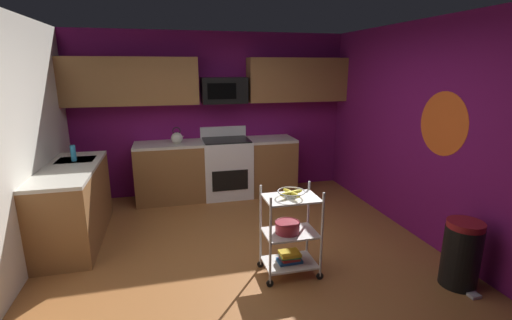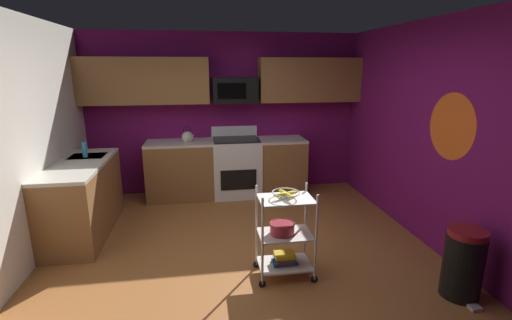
{
  "view_description": "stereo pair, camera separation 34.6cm",
  "coord_description": "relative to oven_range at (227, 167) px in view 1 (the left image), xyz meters",
  "views": [
    {
      "loc": [
        -0.76,
        -3.49,
        2.06
      ],
      "look_at": [
        0.19,
        0.29,
        1.05
      ],
      "focal_mm": 25.3,
      "sensor_mm": 36.0,
      "label": 1
    },
    {
      "loc": [
        -0.42,
        -3.56,
        2.06
      ],
      "look_at": [
        0.19,
        0.29,
        1.05
      ],
      "focal_mm": 25.3,
      "sensor_mm": 36.0,
      "label": 2
    }
  ],
  "objects": [
    {
      "name": "dish_soap_bottle",
      "position": [
        -2.05,
        -0.82,
        0.54
      ],
      "size": [
        0.06,
        0.06,
        0.2
      ],
      "primitive_type": "cylinder",
      "color": "#2D8CBF",
      "rests_on": "counter_run"
    },
    {
      "name": "floor",
      "position": [
        -0.15,
        -2.1,
        -0.5
      ],
      "size": [
        4.4,
        4.8,
        0.04
      ],
      "primitive_type": "cube",
      "color": "#995B2D",
      "rests_on": "ground"
    },
    {
      "name": "microwave",
      "position": [
        -0.0,
        0.1,
        1.22
      ],
      "size": [
        0.7,
        0.39,
        0.4
      ],
      "color": "black"
    },
    {
      "name": "wall_right",
      "position": [
        2.08,
        -2.1,
        0.82
      ],
      "size": [
        0.06,
        4.8,
        2.6
      ],
      "primitive_type": "cube",
      "color": "#6B1156",
      "rests_on": "ground"
    },
    {
      "name": "trash_can",
      "position": [
        1.75,
        -3.06,
        -0.15
      ],
      "size": [
        0.34,
        0.42,
        0.66
      ],
      "color": "black",
      "rests_on": "ground"
    },
    {
      "name": "kettle",
      "position": [
        -0.76,
        -0.0,
        0.52
      ],
      "size": [
        0.21,
        0.18,
        0.26
      ],
      "color": "beige",
      "rests_on": "counter_run"
    },
    {
      "name": "fruit_bowl",
      "position": [
        0.23,
        -2.47,
        0.4
      ],
      "size": [
        0.27,
        0.27,
        0.07
      ],
      "color": "silver",
      "rests_on": "rolling_cart"
    },
    {
      "name": "rolling_cart",
      "position": [
        0.23,
        -2.47,
        -0.03
      ],
      "size": [
        0.59,
        0.38,
        0.91
      ],
      "color": "silver",
      "rests_on": "ground"
    },
    {
      "name": "wall_flower_decal",
      "position": [
        2.05,
        -2.27,
        0.97
      ],
      "size": [
        0.0,
        0.71,
        0.71
      ],
      "primitive_type": "cylinder",
      "rotation": [
        0.0,
        1.57,
        0.0
      ],
      "color": "#E5591E"
    },
    {
      "name": "book_stack",
      "position": [
        0.23,
        -2.47,
        -0.29
      ],
      "size": [
        0.25,
        0.17,
        0.11
      ],
      "color": "#1E4C8C",
      "rests_on": "rolling_cart"
    },
    {
      "name": "wall_back",
      "position": [
        -0.15,
        0.33,
        0.82
      ],
      "size": [
        4.52,
        0.06,
        2.6
      ],
      "primitive_type": "cube",
      "color": "#6B1156",
      "rests_on": "ground"
    },
    {
      "name": "mixing_bowl_large",
      "position": [
        0.2,
        -2.47,
        0.04
      ],
      "size": [
        0.25,
        0.25,
        0.11
      ],
      "color": "maroon",
      "rests_on": "rolling_cart"
    },
    {
      "name": "oven_range",
      "position": [
        0.0,
        0.0,
        0.0
      ],
      "size": [
        0.76,
        0.65,
        1.1
      ],
      "color": "white",
      "rests_on": "ground"
    },
    {
      "name": "counter_run",
      "position": [
        -0.9,
        -0.44,
        -0.01
      ],
      "size": [
        3.47,
        2.22,
        0.92
      ],
      "color": "brown",
      "rests_on": "ground"
    },
    {
      "name": "upper_cabinets",
      "position": [
        -0.18,
        0.13,
        1.37
      ],
      "size": [
        4.4,
        0.33,
        0.7
      ],
      "color": "brown"
    }
  ]
}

